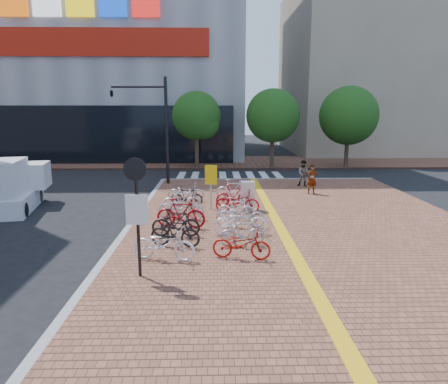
{
  "coord_description": "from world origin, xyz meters",
  "views": [
    {
      "loc": [
        -0.54,
        -14.24,
        4.72
      ],
      "look_at": [
        -0.18,
        2.13,
        1.3
      ],
      "focal_mm": 32.0,
      "sensor_mm": 36.0,
      "label": 1
    }
  ],
  "objects_px": {
    "bike_2": "(176,223)",
    "utility_box": "(248,196)",
    "traffic_light_pole": "(141,111)",
    "bike_11": "(240,215)",
    "pedestrian_b": "(304,173)",
    "bike_8": "(241,244)",
    "bike_15": "(233,190)",
    "pedestrian_a": "(312,179)",
    "bike_4": "(181,207)",
    "bike_13": "(237,202)",
    "bike_14": "(234,195)",
    "bike_7": "(186,192)",
    "yellow_sign": "(211,179)",
    "bike_1": "(175,232)",
    "bike_10": "(240,221)",
    "box_truck": "(12,186)",
    "notice_sign": "(137,203)",
    "bike_3": "(181,213)",
    "bike_6": "(187,196)",
    "bike_5": "(182,201)",
    "bike_9": "(242,232)",
    "bike_12": "(236,208)",
    "bike_0": "(164,244)"
  },
  "relations": [
    {
      "from": "bike_0",
      "to": "bike_9",
      "type": "bearing_deg",
      "value": -52.02
    },
    {
      "from": "bike_9",
      "to": "yellow_sign",
      "type": "distance_m",
      "value": 5.29
    },
    {
      "from": "bike_1",
      "to": "bike_4",
      "type": "xyz_separation_m",
      "value": [
        -0.08,
        3.41,
        0.0
      ]
    },
    {
      "from": "bike_3",
      "to": "bike_11",
      "type": "xyz_separation_m",
      "value": [
        2.33,
        0.01,
        -0.07
      ]
    },
    {
      "from": "bike_15",
      "to": "bike_7",
      "type": "bearing_deg",
      "value": 106.29
    },
    {
      "from": "traffic_light_pole",
      "to": "box_truck",
      "type": "relative_size",
      "value": 1.42
    },
    {
      "from": "bike_10",
      "to": "pedestrian_b",
      "type": "xyz_separation_m",
      "value": [
        4.4,
        9.38,
        0.26
      ]
    },
    {
      "from": "bike_13",
      "to": "bike_14",
      "type": "xyz_separation_m",
      "value": [
        -0.1,
        1.25,
        0.01
      ]
    },
    {
      "from": "bike_1",
      "to": "bike_15",
      "type": "xyz_separation_m",
      "value": [
        2.27,
        7.07,
        0.01
      ]
    },
    {
      "from": "bike_2",
      "to": "bike_13",
      "type": "xyz_separation_m",
      "value": [
        2.43,
        3.37,
        -0.01
      ]
    },
    {
      "from": "notice_sign",
      "to": "bike_12",
      "type": "bearing_deg",
      "value": 62.92
    },
    {
      "from": "notice_sign",
      "to": "traffic_light_pole",
      "type": "relative_size",
      "value": 0.51
    },
    {
      "from": "bike_10",
      "to": "utility_box",
      "type": "relative_size",
      "value": 1.49
    },
    {
      "from": "notice_sign",
      "to": "bike_5",
      "type": "bearing_deg",
      "value": 85.27
    },
    {
      "from": "pedestrian_a",
      "to": "bike_4",
      "type": "bearing_deg",
      "value": -153.03
    },
    {
      "from": "bike_1",
      "to": "bike_8",
      "type": "bearing_deg",
      "value": -106.3
    },
    {
      "from": "bike_10",
      "to": "bike_1",
      "type": "bearing_deg",
      "value": 116.38
    },
    {
      "from": "bike_14",
      "to": "traffic_light_pole",
      "type": "bearing_deg",
      "value": 30.02
    },
    {
      "from": "bike_13",
      "to": "utility_box",
      "type": "distance_m",
      "value": 0.71
    },
    {
      "from": "bike_8",
      "to": "pedestrian_a",
      "type": "relative_size",
      "value": 1.12
    },
    {
      "from": "bike_10",
      "to": "yellow_sign",
      "type": "height_order",
      "value": "yellow_sign"
    },
    {
      "from": "bike_9",
      "to": "bike_13",
      "type": "xyz_separation_m",
      "value": [
        0.07,
        4.41,
        0.04
      ]
    },
    {
      "from": "bike_2",
      "to": "bike_6",
      "type": "xyz_separation_m",
      "value": [
        0.06,
        4.71,
        -0.06
      ]
    },
    {
      "from": "bike_8",
      "to": "bike_13",
      "type": "bearing_deg",
      "value": 9.48
    },
    {
      "from": "bike_11",
      "to": "pedestrian_b",
      "type": "height_order",
      "value": "pedestrian_b"
    },
    {
      "from": "pedestrian_b",
      "to": "bike_9",
      "type": "bearing_deg",
      "value": -94.85
    },
    {
      "from": "bike_1",
      "to": "notice_sign",
      "type": "xyz_separation_m",
      "value": [
        -0.75,
        -2.41,
        1.58
      ]
    },
    {
      "from": "bike_14",
      "to": "utility_box",
      "type": "xyz_separation_m",
      "value": [
        0.6,
        -0.76,
        0.15
      ]
    },
    {
      "from": "bike_2",
      "to": "traffic_light_pole",
      "type": "distance_m",
      "value": 11.82
    },
    {
      "from": "bike_11",
      "to": "bike_5",
      "type": "bearing_deg",
      "value": 52.04
    },
    {
      "from": "bike_2",
      "to": "utility_box",
      "type": "bearing_deg",
      "value": -35.16
    },
    {
      "from": "bike_7",
      "to": "yellow_sign",
      "type": "xyz_separation_m",
      "value": [
        1.28,
        -1.71,
        0.95
      ]
    },
    {
      "from": "notice_sign",
      "to": "box_truck",
      "type": "relative_size",
      "value": 0.73
    },
    {
      "from": "bike_3",
      "to": "bike_10",
      "type": "xyz_separation_m",
      "value": [
        2.26,
        -0.95,
        -0.06
      ]
    },
    {
      "from": "bike_3",
      "to": "bike_7",
      "type": "relative_size",
      "value": 1.06
    },
    {
      "from": "pedestrian_a",
      "to": "bike_3",
      "type": "bearing_deg",
      "value": -146.71
    },
    {
      "from": "bike_7",
      "to": "yellow_sign",
      "type": "relative_size",
      "value": 0.89
    },
    {
      "from": "bike_7",
      "to": "yellow_sign",
      "type": "height_order",
      "value": "yellow_sign"
    },
    {
      "from": "utility_box",
      "to": "bike_6",
      "type": "bearing_deg",
      "value": 163.47
    },
    {
      "from": "bike_4",
      "to": "pedestrian_a",
      "type": "relative_size",
      "value": 1.22
    },
    {
      "from": "bike_7",
      "to": "notice_sign",
      "type": "distance_m",
      "value": 9.43
    },
    {
      "from": "yellow_sign",
      "to": "box_truck",
      "type": "height_order",
      "value": "box_truck"
    },
    {
      "from": "bike_8",
      "to": "bike_15",
      "type": "xyz_separation_m",
      "value": [
        0.12,
        8.21,
        0.05
      ]
    },
    {
      "from": "bike_6",
      "to": "utility_box",
      "type": "bearing_deg",
      "value": -103.62
    },
    {
      "from": "bike_4",
      "to": "bike_13",
      "type": "relative_size",
      "value": 1.01
    },
    {
      "from": "bike_2",
      "to": "bike_11",
      "type": "distance_m",
      "value": 2.67
    },
    {
      "from": "bike_3",
      "to": "notice_sign",
      "type": "height_order",
      "value": "notice_sign"
    },
    {
      "from": "bike_2",
      "to": "bike_13",
      "type": "distance_m",
      "value": 4.16
    },
    {
      "from": "bike_10",
      "to": "bike_15",
      "type": "relative_size",
      "value": 1.13
    },
    {
      "from": "bike_2",
      "to": "bike_3",
      "type": "height_order",
      "value": "bike_3"
    }
  ]
}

